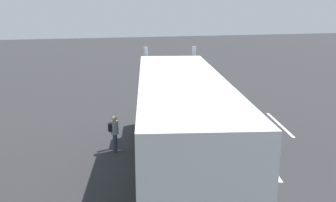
{
  "coord_description": "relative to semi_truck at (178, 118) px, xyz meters",
  "views": [
    {
      "loc": [
        -18.38,
        4.33,
        6.31
      ],
      "look_at": [
        -0.1,
        -0.46,
        1.6
      ],
      "focal_mm": 41.13,
      "sensor_mm": 36.0,
      "label": 1
    }
  ],
  "objects": [
    {
      "name": "semi_truck",
      "position": [
        0.0,
        0.0,
        0.0
      ],
      "size": [
        14.37,
        5.32,
        4.5
      ],
      "color": "#193399",
      "rests_on": "ground_plane"
    },
    {
      "name": "lane_stripe_mid",
      "position": [
        5.61,
        -7.41,
        -2.52
      ],
      "size": [
        4.33,
        1.09,
        0.01
      ],
      "primitive_type": "cube",
      "rotation": [
        0.0,
        0.0,
        -0.21
      ],
      "color": "silver",
      "rests_on": "ground_plane"
    },
    {
      "name": "ground_plane",
      "position": [
        6.16,
        -0.77,
        -2.52
      ],
      "size": [
        120.0,
        120.0,
        0.0
      ],
      "primitive_type": "plane",
      "color": "#2D2D30"
    },
    {
      "name": "person_bystander",
      "position": [
        3.9,
        1.78,
        -1.63
      ],
      "size": [
        0.34,
        0.45,
        1.63
      ],
      "color": "#2D3347",
      "rests_on": "ground_plane"
    },
    {
      "name": "lane_stripe_near",
      "position": [
        1.36,
        -4.27,
        -2.52
      ],
      "size": [
        4.3,
        1.23,
        0.01
      ],
      "primitive_type": "cube",
      "rotation": [
        0.0,
        0.0,
        -0.25
      ],
      "color": "silver",
      "rests_on": "ground_plane"
    }
  ]
}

